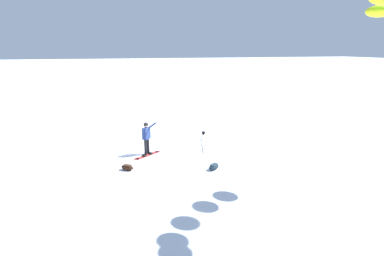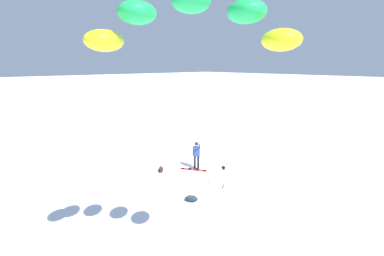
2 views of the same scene
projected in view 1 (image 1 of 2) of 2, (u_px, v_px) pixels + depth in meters
ground_plane at (154, 158)px, 14.87m from camera, size 300.00×300.00×0.00m
snowboarder at (146, 135)px, 15.08m from camera, size 0.51×0.77×1.77m
snowboard at (147, 155)px, 15.15m from camera, size 1.09×1.49×0.10m
gear_bag_large at (127, 167)px, 13.30m from camera, size 0.58×0.67×0.26m
camera_tripod at (203, 138)px, 15.14m from camera, size 0.54×0.52×1.25m
gear_bag_small at (214, 167)px, 13.39m from camera, size 0.65×0.71×0.26m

